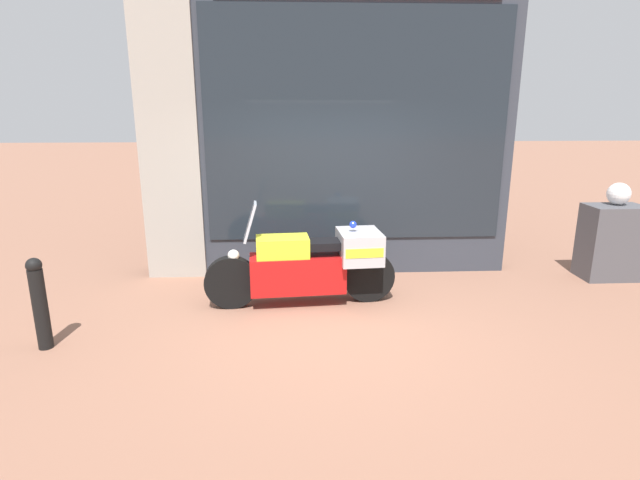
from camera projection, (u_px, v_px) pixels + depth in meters
name	position (u px, v px, depth m)	size (l,w,h in m)	color
ground_plane	(340.00, 325.00, 5.70)	(60.00, 60.00, 0.00)	#8E604C
shop_building	(303.00, 130.00, 7.06)	(5.26, 0.55, 4.16)	#333842
window_display	(350.00, 238.00, 7.55)	(3.98, 0.30, 2.04)	slate
paramedic_motorcycle	(313.00, 263.00, 6.19)	(2.38, 0.67, 1.31)	black
utility_cabinet	(611.00, 242.00, 7.13)	(0.79, 0.51, 1.07)	#4C4C51
white_helmet	(619.00, 194.00, 7.01)	(0.31, 0.31, 0.31)	white
street_bollard	(39.00, 302.00, 5.03)	(0.15, 0.15, 0.97)	black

